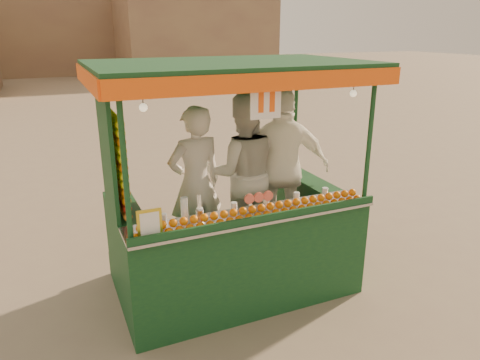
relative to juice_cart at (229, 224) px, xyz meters
name	(u,v)px	position (x,y,z in m)	size (l,w,h in m)	color
ground	(270,282)	(0.49, -0.07, -0.81)	(90.00, 90.00, 0.00)	#716150
building_right	(194,35)	(7.49, 23.93, 1.69)	(9.00, 6.00, 5.00)	olive
building_center	(34,19)	(-1.51, 29.93, 2.69)	(14.00, 7.00, 7.00)	olive
juice_cart	(229,224)	(0.00, 0.00, 0.00)	(2.77, 1.79, 2.52)	#0E361D
vendor_left	(196,184)	(-0.24, 0.41, 0.36)	(0.69, 0.51, 1.76)	silver
vendor_middle	(243,173)	(0.35, 0.42, 0.41)	(1.07, 0.94, 1.86)	beige
vendor_right	(283,169)	(0.83, 0.32, 0.43)	(1.21, 0.79, 1.91)	white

